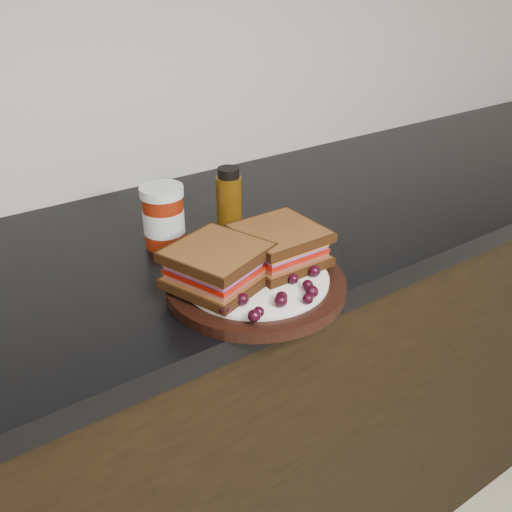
{
  "coord_description": "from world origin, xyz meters",
  "views": [
    {
      "loc": [
        -0.15,
        0.86,
        1.37
      ],
      "look_at": [
        0.28,
        1.49,
        0.96
      ],
      "focal_mm": 40.0,
      "sensor_mm": 36.0,
      "label": 1
    }
  ],
  "objects_px": {
    "condiment_jar": "(164,217)",
    "sandwich_left": "(217,266)",
    "plate": "(256,285)",
    "oil_bottle": "(229,202)"
  },
  "relations": [
    {
      "from": "condiment_jar",
      "to": "plate",
      "type": "bearing_deg",
      "value": -78.37
    },
    {
      "from": "sandwich_left",
      "to": "oil_bottle",
      "type": "xyz_separation_m",
      "value": [
        0.13,
        0.17,
        0.01
      ]
    },
    {
      "from": "sandwich_left",
      "to": "oil_bottle",
      "type": "height_order",
      "value": "oil_bottle"
    },
    {
      "from": "sandwich_left",
      "to": "condiment_jar",
      "type": "height_order",
      "value": "condiment_jar"
    },
    {
      "from": "plate",
      "to": "condiment_jar",
      "type": "height_order",
      "value": "condiment_jar"
    },
    {
      "from": "plate",
      "to": "oil_bottle",
      "type": "xyz_separation_m",
      "value": [
        0.07,
        0.19,
        0.06
      ]
    },
    {
      "from": "oil_bottle",
      "to": "plate",
      "type": "bearing_deg",
      "value": -111.12
    },
    {
      "from": "condiment_jar",
      "to": "sandwich_left",
      "type": "bearing_deg",
      "value": -93.68
    },
    {
      "from": "sandwich_left",
      "to": "condiment_jar",
      "type": "distance_m",
      "value": 0.2
    },
    {
      "from": "plate",
      "to": "condiment_jar",
      "type": "bearing_deg",
      "value": 101.63
    }
  ]
}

